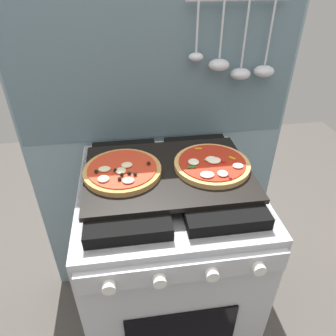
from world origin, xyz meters
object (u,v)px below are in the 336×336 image
stove (168,264)px  pizza_left (122,171)px  baking_tray (168,173)px  pizza_right (212,164)px

stove → pizza_left: 0.50m
baking_tray → pizza_left: (-0.15, 0.00, 0.02)m
baking_tray → pizza_right: pizza_right is taller
baking_tray → stove: bearing=-90.0°
pizza_right → pizza_left: bearing=178.8°
pizza_left → pizza_right: pizza_left is taller
stove → pizza_left: (-0.15, 0.01, 0.48)m
stove → pizza_left: bearing=177.7°
pizza_right → stove: bearing=179.9°
baking_tray → pizza_left: bearing=178.4°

